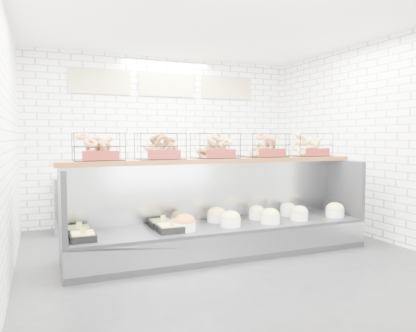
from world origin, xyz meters
name	(u,v)px	position (x,y,z in m)	size (l,w,h in m)	color
ground	(232,260)	(0.00, 0.00, 0.00)	(5.50, 5.50, 0.00)	black
room_shell	(213,99)	(0.00, 0.60, 2.06)	(5.02, 5.51, 3.01)	white
display_case	(221,229)	(0.01, 0.34, 0.33)	(4.00, 0.90, 1.20)	black
bagel_shelf	(215,149)	(0.00, 0.52, 1.39)	(4.10, 0.50, 0.40)	#512911
prep_counter	(172,197)	(0.00, 2.43, 0.47)	(4.00, 0.60, 1.20)	#93969B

